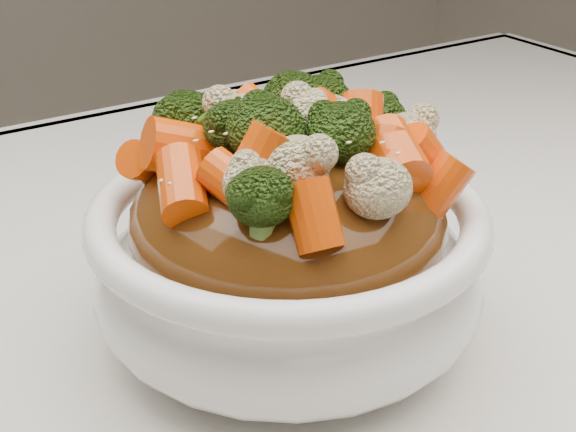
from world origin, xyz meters
TOP-DOWN VIEW (x-y plane):
  - tablecloth at (0.00, 0.00)m, footprint 1.20×0.80m
  - bowl at (-0.01, -0.01)m, footprint 0.29×0.29m
  - sauce_base at (-0.01, -0.01)m, footprint 0.23×0.23m
  - carrots at (-0.01, -0.01)m, footprint 0.23×0.23m
  - broccoli at (-0.01, -0.01)m, footprint 0.23×0.23m
  - cauliflower at (-0.01, -0.01)m, footprint 0.23×0.23m
  - scallions at (-0.01, -0.01)m, footprint 0.17×0.17m
  - sesame_seeds at (-0.01, -0.01)m, footprint 0.20×0.20m

SIDE VIEW (x-z plane):
  - tablecloth at x=0.00m, z-range 0.71..0.75m
  - bowl at x=-0.01m, z-range 0.75..0.84m
  - sauce_base at x=-0.01m, z-range 0.77..0.87m
  - cauliflower at x=-0.01m, z-range 0.86..0.90m
  - broccoli at x=-0.01m, z-range 0.86..0.91m
  - carrots at x=-0.01m, z-range 0.86..0.91m
  - scallions at x=-0.01m, z-range 0.88..0.90m
  - sesame_seeds at x=-0.01m, z-range 0.88..0.89m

